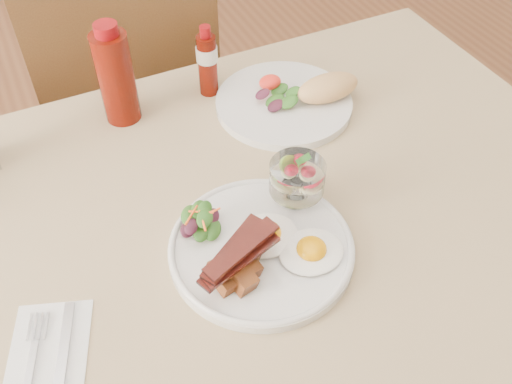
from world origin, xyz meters
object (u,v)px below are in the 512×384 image
Objects in this scene: main_plate at (261,249)px; fruit_cup at (297,178)px; hot_sauce_bottle at (207,62)px; table at (231,259)px; chair_far at (129,105)px; ketchup_bottle at (116,76)px; second_plate at (294,98)px.

fruit_cup reaches higher than main_plate.
table is at bearing -107.34° from hot_sauce_bottle.
hot_sauce_bottle is at bearing 72.66° from table.
fruit_cup is at bearing -80.44° from chair_far.
hot_sauce_bottle is at bearing 78.49° from main_plate.
ketchup_bottle reaches higher than fruit_cup.
table is 0.68m from chair_far.
fruit_cup is 0.35m from hot_sauce_bottle.
second_plate is at bearing -19.84° from ketchup_bottle.
fruit_cup is at bearing -4.62° from table.
second_plate is 1.42× the size of ketchup_bottle.
chair_far is 10.50× the size of fruit_cup.
ketchup_bottle is at bearing -102.24° from chair_far.
chair_far is at bearing 99.56° from fruit_cup.
chair_far is at bearing 107.87° from hot_sauce_bottle.
ketchup_bottle reaches higher than table.
ketchup_bottle is at bearing 102.02° from table.
table is 9.14× the size of hot_sauce_bottle.
hot_sauce_bottle reaches higher than fruit_cup.
table is 0.39m from ketchup_bottle.
ketchup_bottle is at bearing -179.27° from hot_sauce_bottle.
ketchup_bottle is 1.35× the size of hot_sauce_bottle.
chair_far reaches higher than table.
main_plate is at bearing -146.25° from fruit_cup.
second_plate is 0.18m from hot_sauce_bottle.
chair_far is 0.45m from hot_sauce_bottle.
ketchup_bottle is (-0.31, 0.11, 0.07)m from second_plate.
fruit_cup is at bearing 33.75° from main_plate.
hot_sauce_bottle is (0.18, 0.00, -0.02)m from ketchup_bottle.
chair_far is 3.35× the size of second_plate.
second_plate is at bearing -40.82° from hot_sauce_bottle.
ketchup_bottle reaches higher than hot_sauce_bottle.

